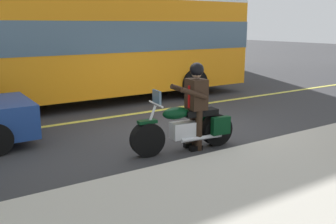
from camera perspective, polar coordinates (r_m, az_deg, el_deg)
name	(u,v)px	position (r m, az deg, el deg)	size (l,w,h in m)	color
ground_plane	(180,129)	(8.91, 1.93, -2.68)	(80.00, 80.00, 0.00)	#333335
lane_center_stripe	(140,113)	(10.56, -4.28, -0.14)	(60.00, 0.16, 0.01)	#E5DB4C
motorcycle_main	(187,128)	(7.36, 2.91, -2.48)	(2.22, 0.77, 1.26)	black
rider_main	(196,98)	(7.32, 4.25, 2.11)	(0.67, 0.60, 1.74)	black
bus_far	(88,44)	(11.95, -12.21, 10.24)	(11.05, 2.70, 3.30)	orange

